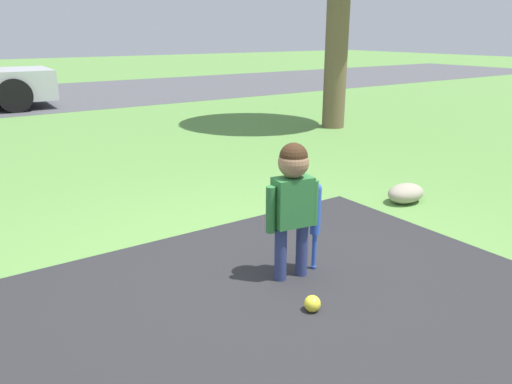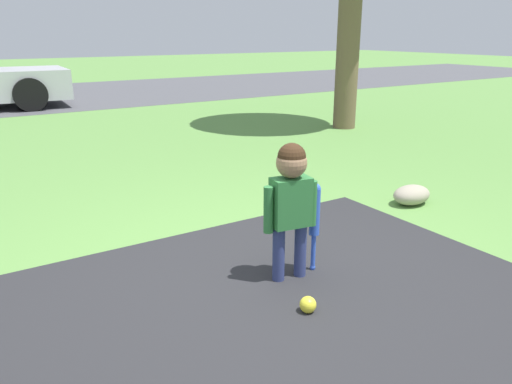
{
  "view_description": "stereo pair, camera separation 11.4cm",
  "coord_description": "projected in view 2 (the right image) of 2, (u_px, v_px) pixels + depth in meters",
  "views": [
    {
      "loc": [
        -1.63,
        -2.32,
        1.53
      ],
      "look_at": [
        0.21,
        0.36,
        0.48
      ],
      "focal_mm": 35.0,
      "sensor_mm": 36.0,
      "label": 1
    },
    {
      "loc": [
        -1.54,
        -2.38,
        1.53
      ],
      "look_at": [
        0.21,
        0.36,
        0.48
      ],
      "focal_mm": 35.0,
      "sensor_mm": 36.0,
      "label": 2
    }
  ],
  "objects": [
    {
      "name": "sports_ball",
      "position": [
        308.0,
        305.0,
        2.83
      ],
      "size": [
        0.1,
        0.1,
        0.1
      ],
      "color": "yellow",
      "rests_on": "ground"
    },
    {
      "name": "child",
      "position": [
        291.0,
        193.0,
        3.06
      ],
      "size": [
        0.36,
        0.19,
        0.89
      ],
      "rotation": [
        0.0,
        0.0,
        -0.15
      ],
      "color": "navy",
      "rests_on": "ground"
    },
    {
      "name": "ground_plane",
      "position": [
        259.0,
        283.0,
        3.17
      ],
      "size": [
        60.0,
        60.0,
        0.0
      ],
      "primitive_type": "plane",
      "color": "#5B8C42"
    },
    {
      "name": "street_strip",
      "position": [
        12.0,
        98.0,
        11.91
      ],
      "size": [
        40.0,
        6.0,
        0.01
      ],
      "color": "#4C4C51",
      "rests_on": "ground"
    },
    {
      "name": "baseball_bat",
      "position": [
        315.0,
        215.0,
        3.23
      ],
      "size": [
        0.07,
        0.07,
        0.61
      ],
      "color": "blue",
      "rests_on": "ground"
    },
    {
      "name": "edging_rock",
      "position": [
        412.0,
        195.0,
        4.6
      ],
      "size": [
        0.39,
        0.27,
        0.18
      ],
      "color": "#9E937F",
      "rests_on": "ground"
    }
  ]
}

